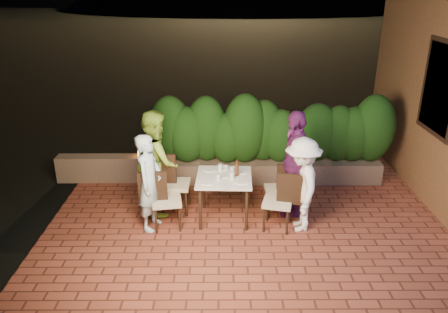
{
  "coord_description": "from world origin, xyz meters",
  "views": [
    {
      "loc": [
        -0.73,
        -5.44,
        3.61
      ],
      "look_at": [
        -0.7,
        0.91,
        1.05
      ],
      "focal_mm": 35.0,
      "sensor_mm": 36.0,
      "label": 1
    }
  ],
  "objects_px": {
    "dining_table": "(224,198)",
    "diner_white": "(302,185)",
    "chair_right_front": "(278,201)",
    "diner_purple": "(294,163)",
    "chair_left_back": "(175,183)",
    "beer_bottle": "(237,168)",
    "parapet_lamp": "(141,153)",
    "chair_right_back": "(277,189)",
    "diner_green": "(156,162)",
    "diner_blue": "(150,183)",
    "bowl": "(224,168)",
    "chair_left_front": "(167,199)"
  },
  "relations": [
    {
      "from": "dining_table",
      "to": "diner_white",
      "type": "relative_size",
      "value": 0.58
    },
    {
      "from": "chair_right_front",
      "to": "diner_purple",
      "type": "xyz_separation_m",
      "value": [
        0.31,
        0.5,
        0.41
      ]
    },
    {
      "from": "chair_left_back",
      "to": "diner_purple",
      "type": "distance_m",
      "value": 1.98
    },
    {
      "from": "beer_bottle",
      "to": "parapet_lamp",
      "type": "height_order",
      "value": "beer_bottle"
    },
    {
      "from": "beer_bottle",
      "to": "chair_right_back",
      "type": "distance_m",
      "value": 0.84
    },
    {
      "from": "diner_white",
      "to": "diner_purple",
      "type": "bearing_deg",
      "value": -175.42
    },
    {
      "from": "dining_table",
      "to": "parapet_lamp",
      "type": "relative_size",
      "value": 6.15
    },
    {
      "from": "chair_right_front",
      "to": "parapet_lamp",
      "type": "bearing_deg",
      "value": -22.64
    },
    {
      "from": "dining_table",
      "to": "chair_right_back",
      "type": "relative_size",
      "value": 0.99
    },
    {
      "from": "chair_left_back",
      "to": "diner_green",
      "type": "xyz_separation_m",
      "value": [
        -0.3,
        0.07,
        0.36
      ]
    },
    {
      "from": "beer_bottle",
      "to": "diner_purple",
      "type": "relative_size",
      "value": 0.16
    },
    {
      "from": "diner_purple",
      "to": "dining_table",
      "type": "bearing_deg",
      "value": -81.88
    },
    {
      "from": "chair_left_back",
      "to": "diner_blue",
      "type": "bearing_deg",
      "value": -119.9
    },
    {
      "from": "dining_table",
      "to": "diner_green",
      "type": "xyz_separation_m",
      "value": [
        -1.11,
        0.34,
        0.49
      ]
    },
    {
      "from": "chair_right_back",
      "to": "diner_purple",
      "type": "distance_m",
      "value": 0.52
    },
    {
      "from": "dining_table",
      "to": "bowl",
      "type": "xyz_separation_m",
      "value": [
        -0.0,
        0.3,
        0.39
      ]
    },
    {
      "from": "bowl",
      "to": "diner_purple",
      "type": "height_order",
      "value": "diner_purple"
    },
    {
      "from": "chair_left_front",
      "to": "chair_right_back",
      "type": "xyz_separation_m",
      "value": [
        1.77,
        0.46,
        -0.04
      ]
    },
    {
      "from": "chair_left_front",
      "to": "diner_white",
      "type": "xyz_separation_m",
      "value": [
        2.06,
        -0.05,
        0.27
      ]
    },
    {
      "from": "diner_purple",
      "to": "parapet_lamp",
      "type": "height_order",
      "value": "diner_purple"
    },
    {
      "from": "diner_white",
      "to": "chair_left_front",
      "type": "bearing_deg",
      "value": -91.37
    },
    {
      "from": "diner_blue",
      "to": "chair_left_back",
      "type": "bearing_deg",
      "value": -18.56
    },
    {
      "from": "chair_left_front",
      "to": "parapet_lamp",
      "type": "relative_size",
      "value": 6.79
    },
    {
      "from": "chair_right_front",
      "to": "diner_blue",
      "type": "height_order",
      "value": "diner_blue"
    },
    {
      "from": "dining_table",
      "to": "bowl",
      "type": "bearing_deg",
      "value": 90.88
    },
    {
      "from": "dining_table",
      "to": "diner_white",
      "type": "xyz_separation_m",
      "value": [
        1.18,
        -0.3,
        0.37
      ]
    },
    {
      "from": "diner_green",
      "to": "diner_purple",
      "type": "xyz_separation_m",
      "value": [
        2.24,
        -0.13,
        0.02
      ]
    },
    {
      "from": "diner_blue",
      "to": "diner_green",
      "type": "height_order",
      "value": "diner_green"
    },
    {
      "from": "bowl",
      "to": "chair_left_back",
      "type": "distance_m",
      "value": 0.84
    },
    {
      "from": "bowl",
      "to": "chair_left_front",
      "type": "relative_size",
      "value": 0.17
    },
    {
      "from": "parapet_lamp",
      "to": "chair_right_back",
      "type": "bearing_deg",
      "value": -27.38
    },
    {
      "from": "chair_left_back",
      "to": "diner_purple",
      "type": "height_order",
      "value": "diner_purple"
    },
    {
      "from": "bowl",
      "to": "chair_right_front",
      "type": "xyz_separation_m",
      "value": [
        0.83,
        -0.58,
        -0.3
      ]
    },
    {
      "from": "diner_green",
      "to": "diner_white",
      "type": "distance_m",
      "value": 2.37
    },
    {
      "from": "chair_right_back",
      "to": "beer_bottle",
      "type": "bearing_deg",
      "value": 12.49
    },
    {
      "from": "dining_table",
      "to": "beer_bottle",
      "type": "distance_m",
      "value": 0.55
    },
    {
      "from": "chair_left_back",
      "to": "chair_right_front",
      "type": "xyz_separation_m",
      "value": [
        1.63,
        -0.56,
        -0.04
      ]
    },
    {
      "from": "dining_table",
      "to": "parapet_lamp",
      "type": "xyz_separation_m",
      "value": [
        -1.58,
        1.49,
        0.2
      ]
    },
    {
      "from": "parapet_lamp",
      "to": "beer_bottle",
      "type": "bearing_deg",
      "value": -39.27
    },
    {
      "from": "bowl",
      "to": "chair_right_front",
      "type": "relative_size",
      "value": 0.17
    },
    {
      "from": "diner_blue",
      "to": "bowl",
      "type": "bearing_deg",
      "value": -50.27
    },
    {
      "from": "dining_table",
      "to": "bowl",
      "type": "distance_m",
      "value": 0.49
    },
    {
      "from": "dining_table",
      "to": "diner_green",
      "type": "bearing_deg",
      "value": 163.03
    },
    {
      "from": "diner_blue",
      "to": "diner_white",
      "type": "relative_size",
      "value": 1.03
    },
    {
      "from": "diner_purple",
      "to": "parapet_lamp",
      "type": "distance_m",
      "value": 3.02
    },
    {
      "from": "chair_right_front",
      "to": "diner_white",
      "type": "distance_m",
      "value": 0.45
    },
    {
      "from": "diner_green",
      "to": "parapet_lamp",
      "type": "xyz_separation_m",
      "value": [
        -0.48,
        1.15,
        -0.3
      ]
    },
    {
      "from": "bowl",
      "to": "beer_bottle",
      "type": "bearing_deg",
      "value": -52.52
    },
    {
      "from": "bowl",
      "to": "chair_left_back",
      "type": "relative_size",
      "value": 0.16
    },
    {
      "from": "dining_table",
      "to": "diner_blue",
      "type": "height_order",
      "value": "diner_blue"
    }
  ]
}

